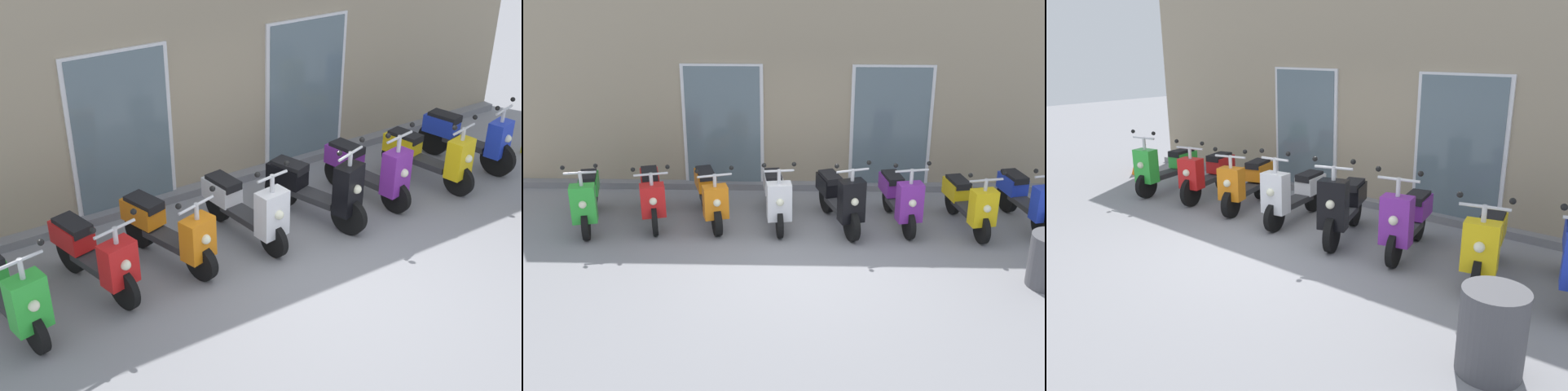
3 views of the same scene
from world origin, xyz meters
The scene contains 10 objects.
ground_plane centered at (0.00, 0.00, 0.00)m, with size 40.00×40.00×0.00m, color gray.
storefront_facade centered at (0.00, 2.92, 1.97)m, with size 11.47×0.50×4.07m.
scooter_green centered at (-3.55, 1.07, 0.48)m, with size 0.68×1.58×1.24m.
scooter_red centered at (-2.53, 1.23, 0.48)m, with size 0.73×1.52×1.15m.
scooter_orange centered at (-1.58, 1.28, 0.46)m, with size 0.80×1.53×1.13m.
scooter_white centered at (-0.50, 1.25, 0.47)m, with size 0.59×1.60×1.24m.
scooter_black centered at (0.54, 1.12, 0.50)m, with size 0.81×1.58×1.29m.
scooter_purple centered at (1.51, 1.19, 0.49)m, with size 0.66×1.50×1.26m.
scooter_yellow centered at (2.59, 1.12, 0.46)m, with size 0.70×1.56×1.16m.
scooter_blue centered at (3.56, 1.26, 0.47)m, with size 0.71×1.63×1.19m.
Camera 2 is at (-0.08, -9.13, 4.93)m, focal length 47.85 mm.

